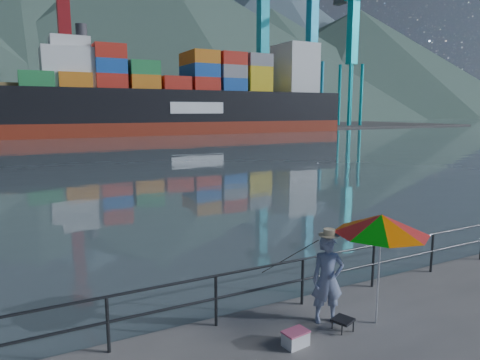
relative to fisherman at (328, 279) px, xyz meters
name	(u,v)px	position (x,y,z in m)	size (l,w,h in m)	color
harbor_water	(34,125)	(-0.98, 129.14, -0.86)	(500.00, 280.00, 0.00)	#506267
far_dock	(91,129)	(9.02, 92.14, -0.86)	(200.00, 40.00, 0.40)	#514F4C
guardrail	(261,290)	(-0.98, 0.84, -0.34)	(22.00, 0.06, 1.03)	#2D3033
mountains	(113,43)	(37.83, 206.88, 34.69)	(600.00, 332.80, 80.00)	#385147
port_cranes	(195,54)	(30.02, 83.14, 15.14)	(116.00, 28.00, 38.40)	red
container_stacks	(178,115)	(29.68, 93.67, 1.97)	(58.00, 8.40, 7.80)	orange
fisherman	(328,279)	(0.00, 0.00, 0.00)	(0.63, 0.41, 1.72)	navy
beach_umbrella	(381,224)	(0.82, -0.50, 1.12)	(2.02, 2.02, 2.16)	white
folding_stool	(343,324)	(0.05, -0.42, -0.74)	(0.44, 0.44, 0.23)	black
cooler_bag	(296,339)	(-1.04, -0.46, -0.74)	(0.43, 0.28, 0.25)	silver
fishing_rod	(287,297)	(-0.06, 1.28, -0.86)	(0.02, 0.02, 2.20)	black
container_ship	(195,101)	(25.01, 70.60, 4.95)	(63.47, 10.58, 18.10)	maroon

